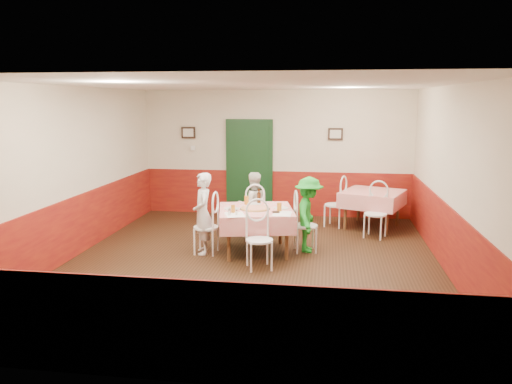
# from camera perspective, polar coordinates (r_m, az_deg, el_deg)

# --- Properties ---
(floor) EXTENTS (7.00, 7.00, 0.00)m
(floor) POSITION_cam_1_polar(r_m,az_deg,el_deg) (8.08, -0.44, -8.11)
(floor) COLOR black
(floor) RESTS_ON ground
(ceiling) EXTENTS (7.00, 7.00, 0.00)m
(ceiling) POSITION_cam_1_polar(r_m,az_deg,el_deg) (7.66, -0.47, 12.17)
(ceiling) COLOR white
(ceiling) RESTS_ON back_wall
(back_wall) EXTENTS (6.00, 0.10, 2.80)m
(back_wall) POSITION_cam_1_polar(r_m,az_deg,el_deg) (11.19, 2.31, 4.42)
(back_wall) COLOR beige
(back_wall) RESTS_ON ground
(front_wall) EXTENTS (6.00, 0.10, 2.80)m
(front_wall) POSITION_cam_1_polar(r_m,az_deg,el_deg) (4.39, -7.53, -5.05)
(front_wall) COLOR beige
(front_wall) RESTS_ON ground
(left_wall) EXTENTS (0.10, 7.00, 2.80)m
(left_wall) POSITION_cam_1_polar(r_m,az_deg,el_deg) (8.72, -20.33, 2.08)
(left_wall) COLOR beige
(left_wall) RESTS_ON ground
(right_wall) EXTENTS (0.10, 7.00, 2.80)m
(right_wall) POSITION_cam_1_polar(r_m,az_deg,el_deg) (7.87, 21.67, 1.16)
(right_wall) COLOR beige
(right_wall) RESTS_ON ground
(wainscot_back) EXTENTS (6.00, 0.03, 1.00)m
(wainscot_back) POSITION_cam_1_polar(r_m,az_deg,el_deg) (11.31, 2.27, -0.13)
(wainscot_back) COLOR maroon
(wainscot_back) RESTS_ON ground
(wainscot_front) EXTENTS (6.00, 0.03, 1.00)m
(wainscot_front) POSITION_cam_1_polar(r_m,az_deg,el_deg) (4.72, -7.21, -15.59)
(wainscot_front) COLOR maroon
(wainscot_front) RESTS_ON ground
(wainscot_left) EXTENTS (0.03, 7.00, 1.00)m
(wainscot_left) POSITION_cam_1_polar(r_m,az_deg,el_deg) (8.88, -19.88, -3.67)
(wainscot_left) COLOR maroon
(wainscot_left) RESTS_ON ground
(wainscot_right) EXTENTS (0.03, 7.00, 1.00)m
(wainscot_right) POSITION_cam_1_polar(r_m,az_deg,el_deg) (8.05, 21.14, -5.18)
(wainscot_right) COLOR maroon
(wainscot_right) RESTS_ON ground
(door) EXTENTS (0.96, 0.06, 2.10)m
(door) POSITION_cam_1_polar(r_m,az_deg,el_deg) (11.26, -0.77, 2.67)
(door) COLOR black
(door) RESTS_ON ground
(picture_left) EXTENTS (0.32, 0.03, 0.26)m
(picture_left) POSITION_cam_1_polar(r_m,az_deg,el_deg) (11.49, -7.73, 6.74)
(picture_left) COLOR black
(picture_left) RESTS_ON back_wall
(picture_right) EXTENTS (0.32, 0.03, 0.26)m
(picture_right) POSITION_cam_1_polar(r_m,az_deg,el_deg) (11.04, 9.07, 6.56)
(picture_right) COLOR black
(picture_right) RESTS_ON back_wall
(thermostat) EXTENTS (0.10, 0.03, 0.10)m
(thermostat) POSITION_cam_1_polar(r_m,az_deg,el_deg) (11.49, -7.21, 5.00)
(thermostat) COLOR white
(thermostat) RESTS_ON back_wall
(main_table) EXTENTS (1.45, 1.45, 0.77)m
(main_table) POSITION_cam_1_polar(r_m,az_deg,el_deg) (8.53, 0.00, -4.46)
(main_table) COLOR red
(main_table) RESTS_ON ground
(second_table) EXTENTS (1.45, 1.45, 0.77)m
(second_table) POSITION_cam_1_polar(r_m,az_deg,el_deg) (10.44, 13.12, -1.98)
(second_table) COLOR red
(second_table) RESTS_ON ground
(chair_left) EXTENTS (0.44, 0.44, 0.90)m
(chair_left) POSITION_cam_1_polar(r_m,az_deg,el_deg) (8.51, -5.74, -4.04)
(chair_left) COLOR white
(chair_left) RESTS_ON ground
(chair_right) EXTENTS (0.50, 0.50, 0.90)m
(chair_right) POSITION_cam_1_polar(r_m,az_deg,el_deg) (8.61, 5.67, -3.87)
(chair_right) COLOR white
(chair_right) RESTS_ON ground
(chair_far) EXTENTS (0.54, 0.54, 0.90)m
(chair_far) POSITION_cam_1_polar(r_m,az_deg,el_deg) (9.34, -0.32, -2.68)
(chair_far) COLOR white
(chair_far) RESTS_ON ground
(chair_near) EXTENTS (0.54, 0.54, 0.90)m
(chair_near) POSITION_cam_1_polar(r_m,az_deg,el_deg) (7.70, 0.39, -5.54)
(chair_near) COLOR white
(chair_near) RESTS_ON ground
(chair_second_a) EXTENTS (0.54, 0.54, 0.90)m
(chair_second_a) POSITION_cam_1_polar(r_m,az_deg,el_deg) (10.39, 9.01, -1.47)
(chair_second_a) COLOR white
(chair_second_a) RESTS_ON ground
(chair_second_b) EXTENTS (0.54, 0.54, 0.90)m
(chair_second_b) POSITION_cam_1_polar(r_m,az_deg,el_deg) (9.69, 13.49, -2.49)
(chair_second_b) COLOR white
(chair_second_b) RESTS_ON ground
(pizza) EXTENTS (0.57, 0.57, 0.03)m
(pizza) POSITION_cam_1_polar(r_m,az_deg,el_deg) (8.41, -0.10, -1.88)
(pizza) COLOR #B74723
(pizza) RESTS_ON main_table
(plate_left) EXTENTS (0.30, 0.30, 0.01)m
(plate_left) POSITION_cam_1_polar(r_m,az_deg,el_deg) (8.41, -2.76, -1.94)
(plate_left) COLOR white
(plate_left) RESTS_ON main_table
(plate_right) EXTENTS (0.30, 0.30, 0.01)m
(plate_right) POSITION_cam_1_polar(r_m,az_deg,el_deg) (8.48, 2.89, -1.85)
(plate_right) COLOR white
(plate_right) RESTS_ON main_table
(plate_far) EXTENTS (0.30, 0.30, 0.01)m
(plate_far) POSITION_cam_1_polar(r_m,az_deg,el_deg) (8.84, -0.23, -1.33)
(plate_far) COLOR white
(plate_far) RESTS_ON main_table
(glass_a) EXTENTS (0.08, 0.08, 0.13)m
(glass_a) POSITION_cam_1_polar(r_m,az_deg,el_deg) (8.15, -2.63, -1.94)
(glass_a) COLOR #BF7219
(glass_a) RESTS_ON main_table
(glass_b) EXTENTS (0.09, 0.09, 0.14)m
(glass_b) POSITION_cam_1_polar(r_m,az_deg,el_deg) (8.25, 2.68, -1.73)
(glass_b) COLOR #BF7219
(glass_b) RESTS_ON main_table
(glass_c) EXTENTS (0.09, 0.09, 0.15)m
(glass_c) POSITION_cam_1_polar(r_m,az_deg,el_deg) (8.80, -1.09, -0.95)
(glass_c) COLOR #BF7219
(glass_c) RESTS_ON main_table
(beer_bottle) EXTENTS (0.08, 0.08, 0.24)m
(beer_bottle) POSITION_cam_1_polar(r_m,az_deg,el_deg) (8.84, 0.33, -0.57)
(beer_bottle) COLOR #381C0A
(beer_bottle) RESTS_ON main_table
(shaker_a) EXTENTS (0.04, 0.04, 0.09)m
(shaker_a) POSITION_cam_1_polar(r_m,az_deg,el_deg) (7.99, -3.07, -2.34)
(shaker_a) COLOR silver
(shaker_a) RESTS_ON main_table
(shaker_b) EXTENTS (0.04, 0.04, 0.09)m
(shaker_b) POSITION_cam_1_polar(r_m,az_deg,el_deg) (7.97, -2.23, -2.36)
(shaker_b) COLOR silver
(shaker_b) RESTS_ON main_table
(shaker_c) EXTENTS (0.04, 0.04, 0.09)m
(shaker_c) POSITION_cam_1_polar(r_m,az_deg,el_deg) (8.07, -3.03, -2.20)
(shaker_c) COLOR #B23319
(shaker_c) RESTS_ON main_table
(menu_left) EXTENTS (0.42, 0.48, 0.00)m
(menu_left) POSITION_cam_1_polar(r_m,az_deg,el_deg) (8.02, -2.43, -2.60)
(menu_left) COLOR white
(menu_left) RESTS_ON main_table
(menu_right) EXTENTS (0.30, 0.40, 0.00)m
(menu_right) POSITION_cam_1_polar(r_m,az_deg,el_deg) (8.09, 3.01, -2.48)
(menu_right) COLOR white
(menu_right) RESTS_ON main_table
(wallet) EXTENTS (0.13, 0.11, 0.02)m
(wallet) POSITION_cam_1_polar(r_m,az_deg,el_deg) (8.16, 2.30, -2.31)
(wallet) COLOR black
(wallet) RESTS_ON main_table
(diner_left) EXTENTS (0.47, 0.58, 1.38)m
(diner_left) POSITION_cam_1_polar(r_m,az_deg,el_deg) (8.45, -6.11, -2.46)
(diner_left) COLOR gray
(diner_left) RESTS_ON ground
(diner_far) EXTENTS (0.75, 0.69, 1.26)m
(diner_far) POSITION_cam_1_polar(r_m,az_deg,el_deg) (9.35, -0.34, -1.54)
(diner_far) COLOR gray
(diner_far) RESTS_ON ground
(diner_right) EXTENTS (0.49, 0.84, 1.30)m
(diner_right) POSITION_cam_1_polar(r_m,az_deg,el_deg) (8.57, 6.02, -2.57)
(diner_right) COLOR gray
(diner_right) RESTS_ON ground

